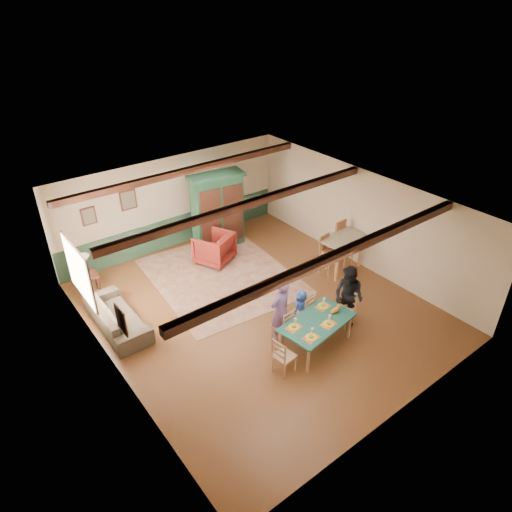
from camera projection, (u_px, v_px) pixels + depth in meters
floor at (258, 308)px, 11.02m from camera, size 8.00×8.00×0.00m
wall_back at (173, 203)px, 13.04m from camera, size 7.00×0.02×2.70m
wall_left at (110, 321)px, 8.50m from camera, size 0.02×8.00×2.70m
wall_right at (362, 219)px, 12.15m from camera, size 0.02×8.00×2.70m
ceiling at (258, 207)px, 9.63m from camera, size 7.00×8.00×0.02m
wainscot_back at (176, 231)px, 13.49m from camera, size 6.95×0.03×0.90m
ceiling_beam_front at (337, 255)px, 8.11m from camera, size 6.95×0.16×0.16m
ceiling_beam_mid at (247, 204)px, 9.95m from camera, size 6.95×0.16×0.16m
ceiling_beam_back at (187, 171)px, 11.71m from camera, size 6.95×0.16×0.16m
window_left at (78, 272)px, 9.57m from camera, size 0.06×1.60×1.30m
picture_left_wall at (121, 320)px, 7.91m from camera, size 0.04×0.42×0.52m
picture_back_a at (128, 200)px, 12.11m from camera, size 0.45×0.04×0.55m
picture_back_b at (89, 216)px, 11.62m from camera, size 0.38×0.04×0.48m
dining_table at (316, 334)px, 9.72m from camera, size 1.73×1.12×0.68m
dining_chair_far_left at (282, 325)px, 9.84m from camera, size 0.43×0.45×0.86m
dining_chair_far_right at (303, 310)px, 10.28m from camera, size 0.43×0.45×0.86m
dining_chair_end_left at (284, 355)px, 9.04m from camera, size 0.45×0.43×0.86m
dining_chair_end_right at (345, 309)px, 10.31m from camera, size 0.45×0.43×0.86m
person_man at (280, 310)px, 9.70m from camera, size 0.61×0.45×1.55m
person_woman at (348, 296)px, 10.20m from camera, size 0.66×0.80×1.49m
person_child at (301, 308)px, 10.31m from camera, size 0.48×0.35×0.90m
cat at (335, 310)px, 9.75m from camera, size 0.34×0.17×0.16m
place_setting_near_left at (311, 336)px, 9.08m from camera, size 0.40×0.32×0.11m
place_setting_near_center at (329, 322)px, 9.44m from camera, size 0.40×0.32×0.11m
place_setting_far_left at (294, 326)px, 9.35m from camera, size 0.40×0.32×0.11m
place_setting_far_right at (323, 305)px, 9.96m from camera, size 0.40×0.32×0.11m
area_rug at (221, 276)px, 12.24m from camera, size 3.72×4.30×0.01m
armoire at (218, 211)px, 13.12m from camera, size 1.65×0.84×2.23m
armchair at (214, 248)px, 12.68m from camera, size 1.23×1.25×0.86m
sofa at (117, 316)px, 10.28m from camera, size 0.83×2.10×0.61m
end_table at (89, 285)px, 11.36m from camera, size 0.54×0.54×0.59m
table_lamp at (85, 266)px, 11.07m from camera, size 0.32×0.32×0.54m
counter_table at (341, 253)px, 12.27m from camera, size 1.27×0.83×1.00m
bar_stool_left at (328, 256)px, 12.05m from camera, size 0.44×0.48×1.12m
bar_stool_right at (345, 244)px, 12.45m from camera, size 0.48×0.52×1.26m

